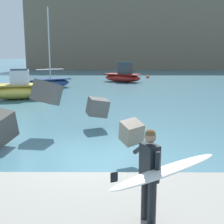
{
  "coord_description": "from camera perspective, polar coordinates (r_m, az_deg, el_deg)",
  "views": [
    {
      "loc": [
        0.76,
        -9.04,
        3.3
      ],
      "look_at": [
        0.7,
        0.5,
        1.4
      ],
      "focal_mm": 46.96,
      "sensor_mm": 36.0,
      "label": 1
    }
  ],
  "objects": [
    {
      "name": "headland_bluff",
      "position": [
        84.86,
        17.2,
        14.27
      ],
      "size": [
        85.11,
        42.89,
        16.9
      ],
      "color": "#756651",
      "rests_on": "ground"
    },
    {
      "name": "boat_near_centre",
      "position": [
        35.07,
        2.16,
        7.07
      ],
      "size": [
        5.02,
        4.11,
        2.4
      ],
      "color": "maroon",
      "rests_on": "ground"
    },
    {
      "name": "boat_near_right",
      "position": [
        29.41,
        -12.48,
        5.59
      ],
      "size": [
        4.92,
        4.46,
        7.64
      ],
      "color": "navy",
      "rests_on": "ground"
    },
    {
      "name": "surfer_with_board",
      "position": [
        5.31,
        8.22,
        -11.27
      ],
      "size": [
        2.04,
        1.48,
        1.78
      ],
      "color": "black",
      "rests_on": "walkway_path"
    },
    {
      "name": "breakwater_jetty",
      "position": [
        10.87,
        -7.07,
        -0.07
      ],
      "size": [
        32.98,
        6.85,
        2.81
      ],
      "color": "#4C4944",
      "rests_on": "ground"
    },
    {
      "name": "mooring_buoy_middle",
      "position": [
        40.8,
        7.0,
        6.85
      ],
      "size": [
        0.44,
        0.44,
        0.44
      ],
      "color": "#E54C1E",
      "rests_on": "ground"
    },
    {
      "name": "ground_plane",
      "position": [
        9.66,
        -4.21,
        -8.75
      ],
      "size": [
        400.0,
        400.0,
        0.0
      ],
      "primitive_type": "plane",
      "color": "#42707F"
    },
    {
      "name": "boat_near_left",
      "position": [
        22.8,
        -18.11,
        4.26
      ],
      "size": [
        4.84,
        3.18,
        2.24
      ],
      "color": "#EAC64C",
      "rests_on": "ground"
    },
    {
      "name": "walkway_path",
      "position": [
        6.01,
        -7.43,
        -20.79
      ],
      "size": [
        48.0,
        4.4,
        0.24
      ],
      "primitive_type": "cube",
      "color": "gray",
      "rests_on": "ground"
    }
  ]
}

